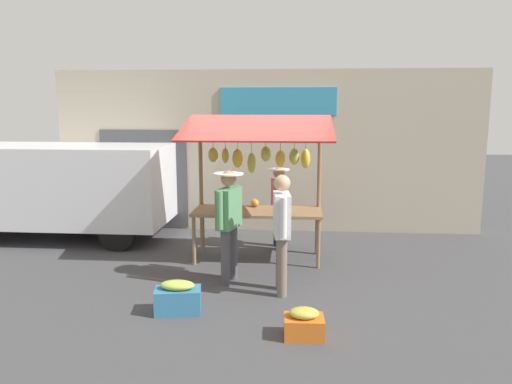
% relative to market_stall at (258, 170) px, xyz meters
% --- Properties ---
extents(ground_plane, '(40.00, 40.00, 0.00)m').
position_rel_market_stall_xyz_m(ground_plane, '(0.01, 0.07, -1.57)').
color(ground_plane, '#424244').
extents(street_backdrop, '(9.00, 0.30, 3.40)m').
position_rel_market_stall_xyz_m(street_backdrop, '(0.06, -2.13, 0.13)').
color(street_backdrop, '#B2A893').
rests_on(street_backdrop, ground).
extents(market_stall, '(2.50, 1.46, 2.50)m').
position_rel_market_stall_xyz_m(market_stall, '(0.00, 0.00, 0.00)').
color(market_stall, olive).
rests_on(market_stall, ground).
extents(vendor_with_sunhat, '(0.40, 0.66, 1.54)m').
position_rel_market_stall_xyz_m(vendor_with_sunhat, '(-0.32, -0.68, -0.68)').
color(vendor_with_sunhat, '#232328').
rests_on(vendor_with_sunhat, ground).
extents(shopper_in_grey_tee, '(0.44, 0.70, 1.71)m').
position_rel_market_stall_xyz_m(shopper_in_grey_tee, '(0.34, 1.22, -0.55)').
color(shopper_in_grey_tee, '#4C4C51').
rests_on(shopper_in_grey_tee, ground).
extents(shopper_in_striped_shirt, '(0.27, 0.72, 1.71)m').
position_rel_market_stall_xyz_m(shopper_in_striped_shirt, '(-0.46, 1.61, -0.57)').
color(shopper_in_striped_shirt, '#726656').
rests_on(shopper_in_striped_shirt, ground).
extents(parked_van, '(4.40, 1.85, 1.88)m').
position_rel_market_stall_xyz_m(parked_van, '(4.29, -1.08, -0.45)').
color(parked_van, silver).
rests_on(parked_van, ground).
extents(produce_crate_near, '(0.47, 0.36, 0.36)m').
position_rel_market_stall_xyz_m(produce_crate_near, '(-0.77, 2.97, -1.41)').
color(produce_crate_near, '#D1661E').
rests_on(produce_crate_near, ground).
extents(produce_crate_side, '(0.64, 0.43, 0.43)m').
position_rel_market_stall_xyz_m(produce_crate_side, '(0.85, 2.42, -1.37)').
color(produce_crate_side, teal).
rests_on(produce_crate_side, ground).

